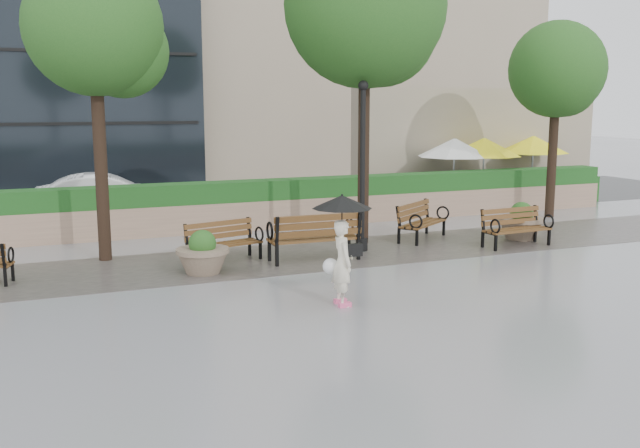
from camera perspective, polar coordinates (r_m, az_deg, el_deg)
name	(u,v)px	position (r m, az deg, el deg)	size (l,w,h in m)	color
ground	(363,287)	(13.75, 3.43, -5.03)	(100.00, 100.00, 0.00)	gray
cobble_strip	(306,256)	(16.43, -1.13, -2.56)	(28.00, 3.20, 0.01)	#383330
hedge_wall	(254,205)	(20.04, -5.29, 1.54)	(24.00, 0.80, 1.35)	tan
cafe_wall	(478,144)	(26.82, 12.55, 6.27)	(10.00, 0.60, 4.00)	tan
cafe_hedge	(502,194)	(24.89, 14.36, 2.37)	(8.00, 0.50, 0.90)	#1B4D19
asphalt_street	(219,209)	(23.95, -8.10, 1.21)	(40.00, 7.00, 0.00)	black
bench_1	(224,250)	(15.89, -7.68, -2.11)	(1.77, 1.05, 0.89)	brown
bench_2	(314,247)	(15.88, -0.46, -1.82)	(2.05, 0.86, 1.08)	brown
bench_3	(422,229)	(18.51, 8.15, -0.39)	(1.84, 1.58, 0.95)	brown
bench_4	(516,236)	(18.09, 15.41, -0.89)	(1.78, 0.79, 0.93)	brown
planter_left	(203,257)	(14.88, -9.36, -2.59)	(1.09, 1.09, 0.92)	#7F6B56
planter_right	(521,225)	(19.07, 15.78, -0.06)	(1.17, 1.17, 0.98)	#7F6B56
lamppost	(362,178)	(16.75, 3.41, 3.73)	(0.28, 0.28, 3.99)	black
tree_0	(101,34)	(16.50, -17.11, 14.29)	(3.10, 2.94, 6.55)	black
tree_1	(369,13)	(17.91, 3.97, 16.47)	(3.91, 3.90, 7.71)	black
tree_2	(559,74)	(23.10, 18.58, 11.32)	(3.05, 2.88, 5.92)	black
patio_umb_white	(454,148)	(24.40, 10.71, 5.99)	(2.50, 2.50, 2.30)	black
patio_umb_yellow_a	(484,147)	(24.94, 13.00, 5.99)	(2.50, 2.50, 2.30)	black
patio_umb_yellow_b	(533,145)	(26.93, 16.69, 6.09)	(2.50, 2.50, 2.30)	black
car_right	(106,196)	(22.60, -16.73, 2.14)	(1.45, 4.15, 1.37)	white
pedestrian	(342,239)	(12.28, 1.78, -1.20)	(1.05, 1.05, 1.92)	#F1E7CB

